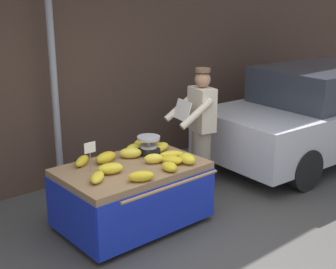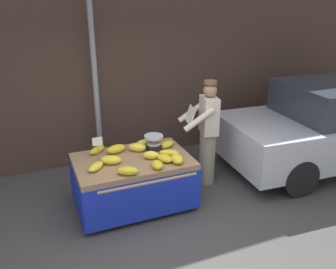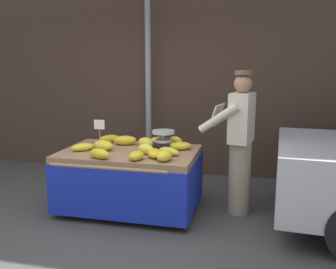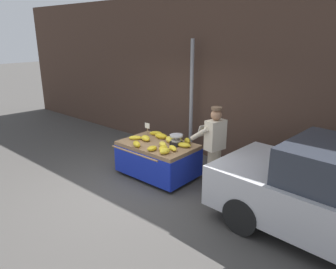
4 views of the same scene
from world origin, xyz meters
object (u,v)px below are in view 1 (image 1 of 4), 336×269
(banana_bunch_3, at_px, (110,168))
(banana_bunch_9, at_px, (169,167))
(weighing_scale, at_px, (149,146))
(price_sign, at_px, (90,150))
(banana_bunch_2, at_px, (141,176))
(banana_bunch_6, at_px, (187,159))
(banana_bunch_0, at_px, (154,159))
(banana_bunch_5, at_px, (142,144))
(banana_bunch_12, at_px, (131,153))
(vendor_person, at_px, (200,131))
(banana_bunch_1, at_px, (97,177))
(banana_bunch_10, at_px, (106,157))
(banana_bunch_11, at_px, (135,149))
(banana_bunch_7, at_px, (160,147))
(banana_bunch_4, at_px, (172,154))
(street_pole, at_px, (55,89))
(parked_car, at_px, (316,113))
(banana_cart, at_px, (132,182))
(banana_bunch_13, at_px, (172,160))
(banana_bunch_8, at_px, (82,161))

(banana_bunch_3, bearing_deg, banana_bunch_9, -33.77)
(weighing_scale, height_order, price_sign, price_sign)
(banana_bunch_2, bearing_deg, banana_bunch_6, 5.90)
(banana_bunch_0, bearing_deg, banana_bunch_5, 65.56)
(banana_bunch_12, bearing_deg, banana_bunch_6, -56.88)
(price_sign, distance_m, banana_bunch_3, 0.30)
(vendor_person, bearing_deg, banana_bunch_1, -169.35)
(banana_bunch_10, bearing_deg, banana_bunch_1, -132.33)
(banana_bunch_0, height_order, banana_bunch_9, banana_bunch_0)
(weighing_scale, bearing_deg, vendor_person, 2.46)
(banana_bunch_2, distance_m, banana_bunch_11, 0.90)
(banana_bunch_7, xyz_separation_m, banana_bunch_11, (-0.29, 0.14, 0.01))
(banana_bunch_4, relative_size, banana_bunch_10, 0.97)
(banana_bunch_2, bearing_deg, street_pole, 89.37)
(banana_bunch_1, bearing_deg, banana_bunch_9, -18.97)
(parked_car, bearing_deg, banana_cart, 179.81)
(banana_bunch_1, relative_size, banana_bunch_13, 1.09)
(banana_bunch_11, bearing_deg, banana_bunch_2, -122.69)
(banana_bunch_12, bearing_deg, street_pole, 105.06)
(street_pole, bearing_deg, banana_bunch_13, -71.42)
(street_pole, bearing_deg, banana_bunch_5, -56.68)
(street_pole, xyz_separation_m, banana_bunch_3, (-0.14, -1.47, -0.64))
(banana_bunch_6, bearing_deg, banana_bunch_2, -174.10)
(banana_bunch_7, bearing_deg, banana_cart, -162.42)
(weighing_scale, distance_m, banana_bunch_7, 0.21)
(price_sign, distance_m, parked_car, 4.19)
(banana_bunch_11, bearing_deg, banana_bunch_0, -96.81)
(street_pole, xyz_separation_m, banana_cart, (0.18, -1.42, -0.91))
(banana_bunch_2, relative_size, banana_bunch_4, 0.97)
(banana_bunch_3, relative_size, banana_bunch_13, 1.10)
(banana_bunch_13, bearing_deg, banana_bunch_3, 163.65)
(banana_bunch_5, xyz_separation_m, banana_bunch_9, (-0.26, -0.83, -0.01))
(banana_bunch_2, relative_size, banana_bunch_6, 1.15)
(banana_cart, height_order, banana_bunch_0, banana_bunch_0)
(banana_bunch_0, relative_size, banana_bunch_5, 1.05)
(parked_car, bearing_deg, banana_bunch_12, 176.28)
(banana_cart, xyz_separation_m, banana_bunch_2, (-0.20, -0.44, 0.26))
(banana_bunch_5, distance_m, banana_bunch_8, 0.90)
(weighing_scale, distance_m, banana_bunch_12, 0.25)
(banana_cart, xyz_separation_m, banana_bunch_13, (0.39, -0.25, 0.26))
(banana_bunch_5, relative_size, vendor_person, 0.12)
(parked_car, bearing_deg, banana_bunch_3, -179.53)
(price_sign, distance_m, banana_bunch_13, 0.95)
(price_sign, distance_m, banana_bunch_11, 0.78)
(banana_bunch_11, bearing_deg, banana_bunch_4, -62.00)
(vendor_person, bearing_deg, street_pole, 140.48)
(banana_bunch_3, height_order, banana_bunch_13, banana_bunch_3)
(banana_bunch_6, height_order, vendor_person, vendor_person)
(banana_bunch_3, bearing_deg, banana_cart, 8.08)
(banana_bunch_6, relative_size, banana_bunch_10, 0.82)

